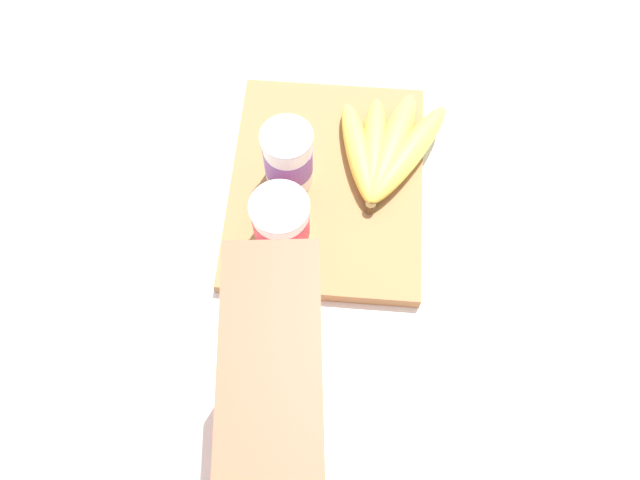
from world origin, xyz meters
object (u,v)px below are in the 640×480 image
Objects in this scene: yogurt_cup_front at (281,222)px; cereal_box at (280,404)px; cutting_board at (327,185)px; yogurt_cup_back at (288,156)px; banana_bunch at (386,151)px.

cereal_box is at bearing -173.08° from yogurt_cup_front.
cutting_board is at bearing 170.33° from cereal_box.
yogurt_cup_back reaches higher than cutting_board.
banana_bunch is (0.36, -0.10, -0.10)m from cereal_box.
yogurt_cup_back reaches higher than banana_bunch.
yogurt_cup_front is 0.43× the size of banana_bunch.
cereal_box is 2.90× the size of yogurt_cup_back.
cereal_box reaches higher than cutting_board.
cutting_board is 1.71× the size of banana_bunch.
yogurt_cup_front is at bearing 135.72° from banana_bunch.
yogurt_cup_back is at bearing 106.89° from banana_bunch.
yogurt_cup_back reaches higher than yogurt_cup_front.
cutting_board is 1.14× the size of cereal_box.
cereal_box reaches higher than yogurt_cup_back.
banana_bunch is (0.13, -0.13, -0.02)m from yogurt_cup_front.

